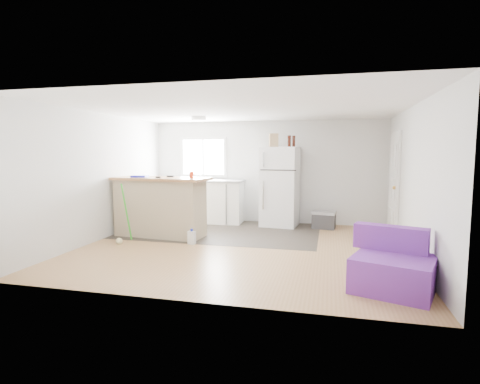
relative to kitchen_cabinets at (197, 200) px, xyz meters
name	(u,v)px	position (x,y,z in m)	size (l,w,h in m)	color
room	(241,179)	(1.61, -2.15, 0.68)	(5.51, 5.01, 2.41)	#A37444
vinyl_zone	(222,231)	(0.89, -0.90, -0.52)	(4.05, 2.50, 0.00)	#2D2721
window	(203,157)	(0.06, 0.34, 1.03)	(1.18, 0.06, 0.98)	white
interior_door	(394,185)	(4.34, -0.60, 0.50)	(0.11, 0.92, 2.10)	white
ceiling_fixture	(199,119)	(0.41, -0.95, 1.84)	(0.30, 0.30, 0.07)	white
kitchen_cabinets	(197,200)	(0.00, 0.00, 0.00)	(2.30, 0.78, 1.31)	white
peninsula	(160,206)	(-0.16, -1.66, 0.08)	(1.97, 0.90, 1.17)	tan
refrigerator	(280,187)	(2.01, -0.04, 0.37)	(0.85, 0.82, 1.78)	white
cooler	(324,220)	(3.00, -0.14, -0.32)	(0.55, 0.41, 0.39)	#323134
purple_seat	(393,268)	(3.87, -3.70, -0.25)	(1.11, 1.10, 0.73)	purple
cleaner_jug	(192,237)	(0.69, -2.15, -0.39)	(0.14, 0.11, 0.28)	silver
mop	(122,231)	(-0.56, -2.42, -0.28)	(0.19, 0.32, 1.12)	green
red_cup	(191,175)	(0.51, -1.67, 0.72)	(0.08, 0.08, 0.12)	red
blue_tray	(140,176)	(-0.56, -1.72, 0.67)	(0.30, 0.22, 0.04)	#1314B9
tool_a	(170,176)	(0.01, -1.52, 0.67)	(0.14, 0.05, 0.03)	black
tool_b	(158,177)	(-0.12, -1.79, 0.67)	(0.10, 0.04, 0.03)	black
cardboard_box	(274,140)	(1.86, -0.08, 1.42)	(0.20, 0.10, 0.30)	tan
bottle_left	(289,141)	(2.21, -0.13, 1.39)	(0.07, 0.07, 0.25)	#321109
bottle_right	(294,141)	(2.30, -0.03, 1.39)	(0.07, 0.07, 0.25)	#321109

